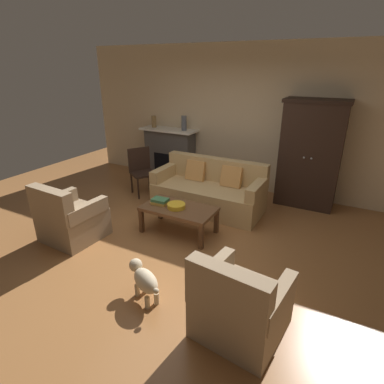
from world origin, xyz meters
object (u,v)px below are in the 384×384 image
fireplace (170,153)px  dog (144,279)px  book_stack (160,201)px  armchair_near_right (239,306)px  armoire (310,154)px  mantel_vase_slate (184,123)px  side_chair_wooden (142,168)px  mantel_vase_bronze (154,122)px  fruit_bowl (176,206)px  armchair_near_left (70,219)px  couch (209,191)px  coffee_table (179,211)px

fireplace → dog: fireplace is taller
fireplace → dog: 4.00m
book_stack → armchair_near_right: armchair_near_right is taller
armoire → mantel_vase_slate: armoire is taller
armoire → side_chair_wooden: (-2.97, -0.95, -0.43)m
armoire → mantel_vase_bronze: (-3.33, 0.06, 0.30)m
armoire → fruit_bowl: 2.59m
fruit_bowl → mantel_vase_bronze: mantel_vase_bronze is taller
armchair_near_left → side_chair_wooden: 1.98m
armchair_near_left → armoire: bearing=46.2°
armchair_near_left → side_chair_wooden: bearing=94.9°
book_stack → side_chair_wooden: size_ratio=0.28×
side_chair_wooden → couch: bearing=-1.4°
couch → dog: (0.38, -2.46, -0.07)m
coffee_table → armoire: bearing=53.2°
armoire → book_stack: (-1.82, -2.04, -0.48)m
book_stack → armchair_near_left: armchair_near_left is taller
coffee_table → armchair_near_left: armchair_near_left is taller
side_chair_wooden → armchair_near_right: bearing=-40.0°
mantel_vase_slate → armchair_near_right: mantel_vase_slate is taller
dog → armoire: bearing=72.5°
armoire → armchair_near_right: armoire is taller
armoire → armchair_near_right: (-0.02, -3.42, -0.63)m
fireplace → armchair_near_right: size_ratio=1.43×
armchair_near_right → dog: bearing=-178.7°
mantel_vase_bronze → mantel_vase_slate: mantel_vase_slate is taller
fireplace → side_chair_wooden: bearing=-90.9°
fireplace → armchair_near_right: bearing=-50.1°
mantel_vase_slate → side_chair_wooden: mantel_vase_slate is taller
mantel_vase_bronze → fireplace: bearing=2.7°
mantel_vase_slate → armchair_near_left: (-0.23, -2.98, -0.96)m
dog → armchair_near_left: bearing=162.7°
mantel_vase_slate → side_chair_wooden: size_ratio=0.33×
fireplace → couch: (1.48, -1.07, -0.25)m
coffee_table → dog: (0.41, -1.44, -0.12)m
couch → side_chair_wooden: side_chair_wooden is taller
book_stack → mantel_vase_slate: (-0.75, 2.10, 0.81)m
armoire → book_stack: bearing=-131.7°
armchair_near_left → fruit_bowl: bearing=34.6°
armchair_near_right → dog: armchair_near_right is taller
dog → mantel_vase_bronze: bearing=122.5°
fruit_bowl → armchair_near_right: (1.51, -1.38, -0.14)m
coffee_table → armchair_near_left: (-1.30, -0.91, -0.05)m
armoire → fruit_bowl: size_ratio=6.99×
couch → armchair_near_left: (-1.33, -1.93, -0.00)m
book_stack → armchair_near_right: 2.27m
mantel_vase_bronze → armchair_near_left: (0.53, -2.98, -0.93)m
couch → fruit_bowl: size_ratio=7.15×
armoire → mantel_vase_bronze: bearing=179.0°
mantel_vase_bronze → armoire: bearing=-1.0°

